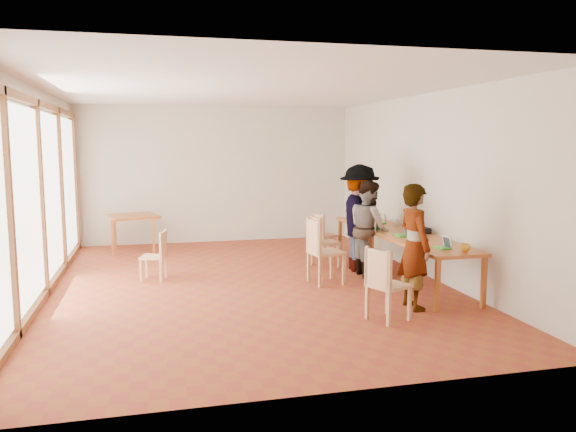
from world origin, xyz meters
The scene contains 25 objects.
ground centered at (0.00, 0.00, 0.00)m, with size 8.00×8.00×0.00m, color maroon.
wall_back centered at (0.00, 4.00, 1.50)m, with size 6.00×0.10×3.00m, color beige.
wall_front centered at (0.00, -4.00, 1.50)m, with size 6.00×0.10×3.00m, color beige.
wall_right centered at (3.00, 0.00, 1.50)m, with size 0.10×8.00×3.00m, color beige.
window_wall centered at (-2.96, 0.00, 1.50)m, with size 0.10×8.00×3.00m, color white.
ceiling centered at (0.00, 0.00, 3.02)m, with size 6.00×8.00×0.04m, color white.
communal_table centered at (2.50, -0.09, 0.70)m, with size 0.80×4.00×0.75m.
side_table centered at (-1.80, 3.20, 0.67)m, with size 0.90×0.90×0.75m.
chair_near centered at (1.32, -2.23, 0.56)m, with size 0.56×0.56×0.49m.
chair_mid centered at (1.10, -0.25, 0.63)m, with size 0.55×0.55×0.55m.
chair_far centered at (1.48, 0.93, 0.55)m, with size 0.47×0.47×0.48m.
chair_empty centered at (1.81, 1.91, 0.50)m, with size 0.47×0.47×0.44m.
chair_spare centered at (-1.35, 0.60, 0.49)m, with size 0.46×0.46×0.42m.
person_near centered at (1.94, -1.79, 0.84)m, with size 0.61×0.40×1.67m, color gray.
person_mid centered at (2.07, 0.13, 0.80)m, with size 0.77×0.60×1.59m, color gray.
person_far centered at (2.04, 0.50, 0.92)m, with size 1.19×0.68×1.84m, color gray.
laptop_near centered at (2.49, -1.61, 0.80)m, with size 0.20×0.22×0.18m.
laptop_mid centered at (2.40, -0.51, 0.81)m, with size 0.23×0.26×0.22m.
laptop_far centered at (2.66, 0.90, 0.80)m, with size 0.24×0.25×0.18m.
yellow_mug centered at (2.64, -1.87, 0.80)m, with size 0.13×0.13×0.10m, color orange.
green_bottle centered at (2.24, 0.15, 0.89)m, with size 0.07×0.07×0.28m, color #1D6B37.
clear_glass centered at (2.82, 0.65, 0.80)m, with size 0.07×0.07×0.09m, color silver.
condiment_cup centered at (2.33, 1.75, 0.78)m, with size 0.08×0.08×0.06m, color white.
pink_phone centered at (2.42, 1.21, 0.76)m, with size 0.05×0.10×0.01m, color #DD3A5A.
black_pouch centered at (2.83, -0.30, 0.80)m, with size 0.16×0.26×0.09m, color black.
Camera 1 is at (-1.42, -8.49, 2.19)m, focal length 35.00 mm.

